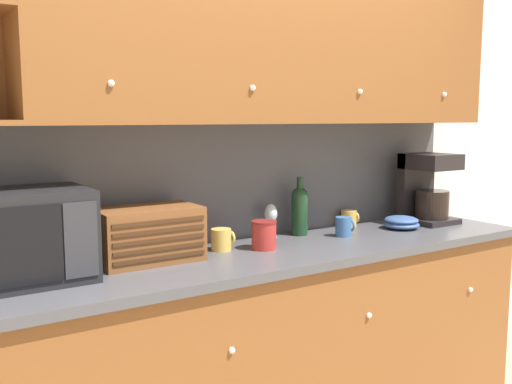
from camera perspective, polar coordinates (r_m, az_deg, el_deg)
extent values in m
cube|color=white|center=(2.83, -2.59, 2.69)|extent=(5.28, 0.06, 2.60)
cube|color=brown|center=(2.76, 1.03, -15.69)|extent=(2.88, 0.59, 0.90)
cube|color=#4C4C51|center=(2.60, 1.24, -6.30)|extent=(2.90, 0.62, 0.04)
sphere|color=white|center=(2.28, -2.43, -15.54)|extent=(0.03, 0.03, 0.03)
sphere|color=white|center=(2.69, 11.24, -12.01)|extent=(0.03, 0.03, 0.03)
sphere|color=white|center=(3.21, 20.66, -9.12)|extent=(0.03, 0.03, 0.03)
cube|color=#4C4C51|center=(2.80, -2.21, 1.02)|extent=(2.88, 0.01, 0.57)
cube|color=brown|center=(2.80, 3.26, 15.58)|extent=(2.46, 0.32, 0.85)
sphere|color=white|center=(2.19, -14.29, 10.49)|extent=(0.03, 0.03, 0.03)
sphere|color=white|center=(2.46, -0.34, 10.36)|extent=(0.03, 0.03, 0.03)
sphere|color=white|center=(2.84, 10.36, 9.85)|extent=(0.03, 0.03, 0.03)
sphere|color=white|center=(3.29, 18.32, 9.24)|extent=(0.03, 0.03, 0.03)
cube|color=black|center=(2.25, -23.14, -4.15)|extent=(0.54, 0.36, 0.34)
cube|color=black|center=(2.06, -23.86, -5.21)|extent=(0.38, 0.01, 0.27)
cube|color=#2D2D33|center=(2.11, -17.09, -4.61)|extent=(0.12, 0.01, 0.27)
cube|color=brown|center=(2.43, -10.77, -4.17)|extent=(0.43, 0.25, 0.23)
cube|color=#432713|center=(2.33, -9.51, -6.49)|extent=(0.39, 0.01, 0.02)
cube|color=#432713|center=(2.32, -9.53, -5.62)|extent=(0.39, 0.01, 0.02)
cube|color=#432713|center=(2.32, -9.55, -4.74)|extent=(0.39, 0.01, 0.02)
cube|color=#432713|center=(2.31, -9.57, -3.85)|extent=(0.39, 0.01, 0.02)
cube|color=#432713|center=(2.30, -9.59, -2.96)|extent=(0.39, 0.01, 0.02)
cylinder|color=gold|center=(2.60, -3.50, -4.78)|extent=(0.09, 0.09, 0.10)
torus|color=gold|center=(2.62, -2.50, -4.61)|extent=(0.01, 0.07, 0.07)
cylinder|color=#B22D28|center=(2.61, 0.73, -4.42)|extent=(0.11, 0.11, 0.12)
cylinder|color=maroon|center=(2.60, 0.73, -3.01)|extent=(0.12, 0.12, 0.01)
cylinder|color=silver|center=(2.88, 1.48, -4.52)|extent=(0.06, 0.06, 0.01)
cylinder|color=silver|center=(2.87, 1.49, -3.79)|extent=(0.01, 0.01, 0.07)
ellipsoid|color=silver|center=(2.85, 1.49, -2.16)|extent=(0.07, 0.07, 0.10)
cylinder|color=#19381E|center=(2.93, 4.38, -2.32)|extent=(0.08, 0.08, 0.20)
sphere|color=#19381E|center=(2.92, 4.40, -0.34)|extent=(0.08, 0.08, 0.08)
cylinder|color=#19381E|center=(2.91, 4.41, 0.84)|extent=(0.03, 0.03, 0.07)
cylinder|color=#38669E|center=(2.93, 8.73, -3.45)|extent=(0.08, 0.08, 0.10)
torus|color=#38669E|center=(2.96, 9.40, -3.31)|extent=(0.01, 0.07, 0.07)
cylinder|color=gold|center=(3.20, 9.25, -2.63)|extent=(0.09, 0.09, 0.09)
torus|color=gold|center=(3.24, 9.90, -2.51)|extent=(0.01, 0.06, 0.06)
ellipsoid|color=#3D5B93|center=(3.20, 14.32, -3.17)|extent=(0.19, 0.19, 0.04)
ellipsoid|color=#3D5B93|center=(3.20, 14.33, -2.73)|extent=(0.18, 0.18, 0.04)
cube|color=black|center=(3.42, 16.86, -2.71)|extent=(0.25, 0.27, 0.03)
cylinder|color=black|center=(3.39, 17.18, -1.19)|extent=(0.19, 0.19, 0.16)
cube|color=black|center=(3.46, 15.66, 0.52)|extent=(0.25, 0.06, 0.40)
cube|color=black|center=(3.38, 17.07, 2.94)|extent=(0.25, 0.27, 0.09)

